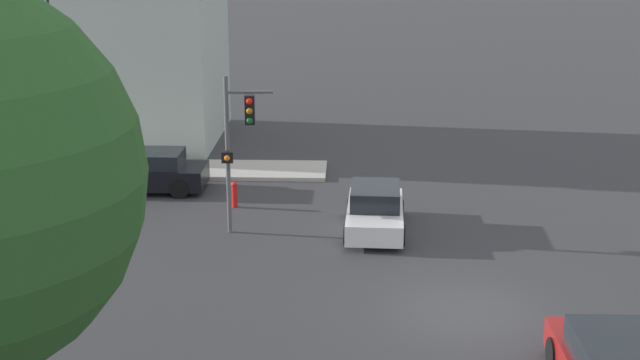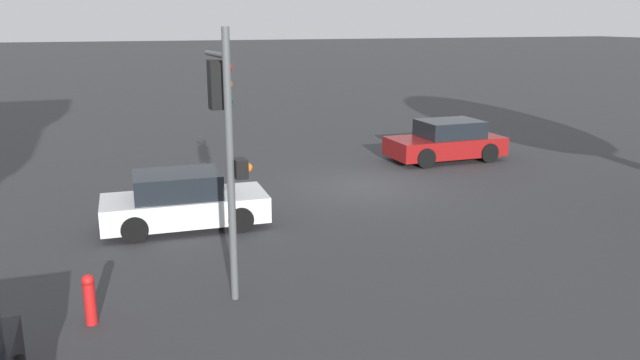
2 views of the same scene
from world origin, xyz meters
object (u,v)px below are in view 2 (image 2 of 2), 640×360
object	(u,v)px
traffic_signal	(226,127)
fire_hydrant	(90,298)
crossing_car_1	(183,202)
crossing_car_0	(446,141)

from	to	relation	value
traffic_signal	fire_hydrant	xyz separation A→B (m)	(2.58, 0.51, -2.73)
crossing_car_1	crossing_car_0	bearing A→B (deg)	26.38
crossing_car_0	fire_hydrant	distance (m)	15.70
traffic_signal	crossing_car_0	xyz separation A→B (m)	(-10.00, -8.89, -2.52)
traffic_signal	crossing_car_1	distance (m)	4.98
traffic_signal	fire_hydrant	world-z (taller)	traffic_signal
crossing_car_0	crossing_car_1	size ratio (longest dim) A/B	1.04
crossing_car_1	traffic_signal	bearing A→B (deg)	-83.04
crossing_car_0	fire_hydrant	bearing A→B (deg)	36.22
fire_hydrant	crossing_car_0	bearing A→B (deg)	-143.22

